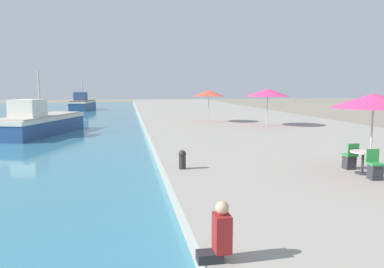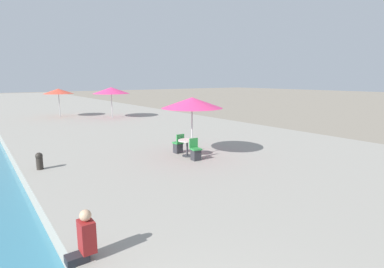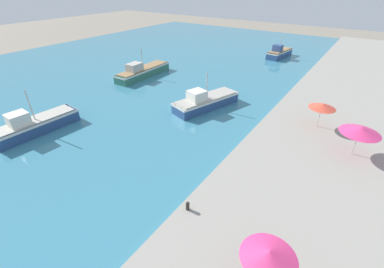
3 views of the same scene
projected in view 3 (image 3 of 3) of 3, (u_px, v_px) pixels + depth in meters
name	position (u px, v px, depth m)	size (l,w,h in m)	color
water_basin	(145.00, 61.00, 49.54)	(56.00, 90.00, 0.04)	teal
quay_promenade	(357.00, 103.00, 31.98)	(16.00, 90.00, 0.57)	gray
fishing_boat_near	(35.00, 124.00, 26.03)	(2.78, 8.26, 4.57)	navy
fishing_boat_mid	(205.00, 101.00, 31.04)	(5.03, 9.00, 4.41)	navy
fishing_boat_far	(142.00, 71.00, 41.05)	(2.72, 10.48, 4.41)	#33705B
fishing_boat_distant	(279.00, 53.00, 51.18)	(3.15, 7.39, 4.54)	navy
cafe_umbrella_pink	(269.00, 254.00, 11.56)	(2.65, 2.65, 2.61)	#B7B7B7
cafe_umbrella_white	(361.00, 130.00, 21.02)	(3.17, 3.17, 2.67)	#B7B7B7
cafe_umbrella_striped	(322.00, 106.00, 25.22)	(2.57, 2.57, 2.52)	#B7B7B7
cafe_chair_left	(265.00, 265.00, 13.29)	(0.41, 0.43, 0.91)	#2D2D33
mooring_bollard	(188.00, 206.00, 16.72)	(0.26, 0.26, 0.65)	#2D2823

